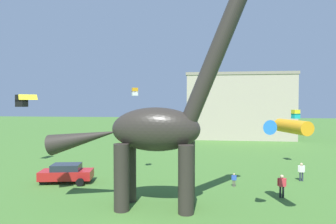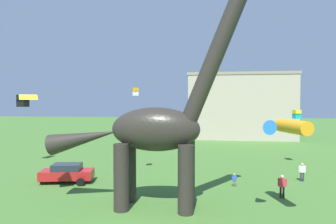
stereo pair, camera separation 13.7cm
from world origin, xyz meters
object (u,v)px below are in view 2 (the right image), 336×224
object	(u,v)px
kite_high_left	(28,97)
dinosaur_sculpture	(155,129)
person_vendor_side	(234,179)
parked_sedan_left	(67,173)
person_strolling_adult	(302,170)
person_near_flyer	(282,184)
kite_apex	(23,101)
kite_far_left	(297,114)
kite_far_right	(287,127)
kite_drifting	(135,92)

from	to	relation	value
kite_high_left	dinosaur_sculpture	bearing A→B (deg)	4.50
dinosaur_sculpture	person_vendor_side	bearing A→B (deg)	37.50
parked_sedan_left	person_strolling_adult	size ratio (longest dim) A/B	2.87
person_near_flyer	kite_apex	bearing A→B (deg)	-105.82
kite_far_left	kite_high_left	size ratio (longest dim) A/B	0.71
kite_far_right	kite_drifting	xyz separation A→B (m)	(-10.89, 8.36, 2.36)
kite_apex	kite_high_left	distance (m)	13.90
person_strolling_adult	kite_far_right	world-z (taller)	kite_far_right
person_vendor_side	person_strolling_adult	distance (m)	6.29
kite_high_left	kite_apex	bearing A→B (deg)	125.18
kite_far_left	kite_drifting	bearing A→B (deg)	-157.37
dinosaur_sculpture	kite_drifting	distance (m)	8.58
person_vendor_side	kite_far_left	distance (m)	12.48
person_vendor_side	person_near_flyer	distance (m)	3.84
person_strolling_adult	kite_far_right	distance (m)	10.02
kite_far_left	kite_far_right	xyz separation A→B (m)	(-4.90, -14.94, -0.17)
person_strolling_adult	kite_high_left	bearing A→B (deg)	0.99
person_strolling_adult	kite_apex	size ratio (longest dim) A/B	1.20
person_strolling_adult	kite_far_left	xyz separation A→B (m)	(1.43, 6.59, 4.49)
kite_apex	kite_far_right	distance (m)	26.61
dinosaur_sculpture	person_strolling_adult	bearing A→B (deg)	27.85
dinosaur_sculpture	kite_far_right	world-z (taller)	dinosaur_sculpture
parked_sedan_left	kite_high_left	distance (m)	8.17
person_near_flyer	kite_far_left	xyz separation A→B (m)	(4.21, 11.29, 4.45)
kite_apex	parked_sedan_left	bearing A→B (deg)	-37.31
person_vendor_side	kite_apex	world-z (taller)	kite_apex
person_vendor_side	kite_drifting	xyz separation A→B (m)	(-8.54, 2.38, 6.98)
dinosaur_sculpture	kite_far_left	size ratio (longest dim) A/B	14.63
kite_apex	person_strolling_adult	bearing A→B (deg)	-6.61
person_strolling_adult	kite_drifting	bearing A→B (deg)	-21.91
person_near_flyer	kite_high_left	xyz separation A→B (m)	(-16.62, -3.48, 6.01)
kite_far_left	kite_drifting	world-z (taller)	kite_drifting
person_vendor_side	kite_drifting	distance (m)	11.28
parked_sedan_left	person_strolling_adult	world-z (taller)	person_strolling_adult
parked_sedan_left	person_strolling_adult	xyz separation A→B (m)	(19.50, 2.85, 0.14)
person_vendor_side	person_near_flyer	world-z (taller)	person_near_flyer
person_vendor_side	kite_far_left	size ratio (longest dim) A/B	1.13
person_strolling_adult	kite_drifting	distance (m)	15.83
person_near_flyer	kite_far_right	distance (m)	5.66
parked_sedan_left	kite_drifting	xyz separation A→B (m)	(5.14, 2.85, 6.81)
parked_sedan_left	person_near_flyer	size ratio (longest dim) A/B	2.76
person_strolling_adult	kite_far_left	bearing A→B (deg)	-124.17
kite_far_left	kite_apex	bearing A→B (deg)	-173.25
kite_drifting	kite_apex	bearing A→B (deg)	166.35
person_strolling_adult	kite_drifting	size ratio (longest dim) A/B	2.19
kite_high_left	kite_far_left	bearing A→B (deg)	35.35
dinosaur_sculpture	kite_far_left	xyz separation A→B (m)	(12.70, 14.14, 0.48)
kite_far_left	kite_far_right	world-z (taller)	kite_far_left
parked_sedan_left	person_vendor_side	bearing A→B (deg)	-8.88
parked_sedan_left	person_near_flyer	world-z (taller)	person_near_flyer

